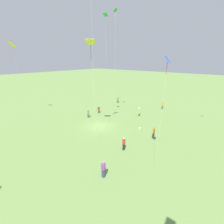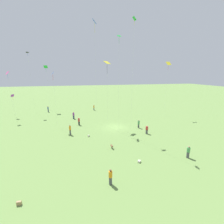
{
  "view_description": "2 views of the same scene",
  "coord_description": "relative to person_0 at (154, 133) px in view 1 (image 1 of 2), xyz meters",
  "views": [
    {
      "loc": [
        17.1,
        17.11,
        11.22
      ],
      "look_at": [
        1.57,
        4.23,
        4.04
      ],
      "focal_mm": 24.0,
      "sensor_mm": 36.0,
      "label": 1
    },
    {
      "loc": [
        -29.12,
        7.69,
        11.08
      ],
      "look_at": [
        -0.44,
        0.89,
        3.52
      ],
      "focal_mm": 24.0,
      "sensor_mm": 36.0,
      "label": 2
    }
  ],
  "objects": [
    {
      "name": "kite_8",
      "position": [
        8.02,
        -24.55,
        12.2
      ],
      "size": [
        0.93,
        1.23,
        14.02
      ],
      "rotation": [
        0.0,
        0.0,
        4.02
      ],
      "color": "yellow",
      "rests_on": "ground_plane"
    },
    {
      "name": "picnic_bag_0",
      "position": [
        -14.95,
        3.85,
        -0.8
      ],
      "size": [
        0.22,
        0.41,
        0.36
      ],
      "rotation": [
        0.0,
        0.0,
        1.5
      ],
      "color": "#A58459",
      "rests_on": "ground_plane"
    },
    {
      "name": "dog_0",
      "position": [
        -6.96,
        -6.34,
        -0.59
      ],
      "size": [
        0.73,
        0.33,
        0.57
      ],
      "rotation": [
        0.0,
        0.0,
        1.68
      ],
      "color": "brown",
      "rests_on": "ground_plane"
    },
    {
      "name": "person_5",
      "position": [
        -11.83,
        -15.76,
        -0.13
      ],
      "size": [
        0.42,
        0.42,
        1.74
      ],
      "rotation": [
        0.0,
        0.0,
        3.14
      ],
      "color": "#4C4C51",
      "rests_on": "ground_plane"
    },
    {
      "name": "person_4",
      "position": [
        10.35,
        -0.5,
        -0.1
      ],
      "size": [
        0.63,
        0.63,
        1.8
      ],
      "rotation": [
        0.0,
        0.0,
        2.61
      ],
      "color": "#333D5B",
      "rests_on": "ground_plane"
    },
    {
      "name": "kite_4",
      "position": [
        -0.02,
        -9.25,
        14.81
      ],
      "size": [
        0.65,
        0.72,
        17.57
      ],
      "rotation": [
        0.0,
        0.0,
        4.04
      ],
      "color": "green",
      "rests_on": "ground_plane"
    },
    {
      "name": "ground_plane",
      "position": [
        1.99,
        -9.25,
        -0.98
      ],
      "size": [
        240.0,
        240.0,
        0.0
      ],
      "primitive_type": "plane",
      "color": "#6B8E47"
    },
    {
      "name": "person_0",
      "position": [
        0.0,
        0.0,
        0.0
      ],
      "size": [
        0.46,
        0.46,
        1.93
      ],
      "rotation": [
        0.0,
        0.0,
        5.78
      ],
      "color": "#4C4C51",
      "rests_on": "ground_plane"
    },
    {
      "name": "person_6",
      "position": [
        -14.34,
        -4.44,
        -0.1
      ],
      "size": [
        0.48,
        0.48,
        1.77
      ],
      "rotation": [
        0.0,
        0.0,
        1.24
      ],
      "color": "#4C4C51",
      "rests_on": "ground_plane"
    },
    {
      "name": "kite_0",
      "position": [
        5.66,
        2.9,
        9.59
      ],
      "size": [
        0.83,
        0.61,
        11.48
      ],
      "rotation": [
        0.0,
        0.0,
        2.53
      ],
      "color": "blue",
      "rests_on": "ground_plane"
    },
    {
      "name": "person_3",
      "position": [
        5.16,
        -1.71,
        -0.1
      ],
      "size": [
        0.54,
        0.54,
        1.77
      ],
      "rotation": [
        0.0,
        0.0,
        5.76
      ],
      "color": "#232328",
      "rests_on": "ground_plane"
    },
    {
      "name": "picnic_bag_2",
      "position": [
        -11.33,
        -8.92,
        -0.86
      ],
      "size": [
        0.51,
        0.5,
        0.25
      ],
      "rotation": [
        0.0,
        0.0,
        2.38
      ],
      "color": "beige",
      "rests_on": "ground_plane"
    },
    {
      "name": "person_2",
      "position": [
        -2.83,
        -14.09,
        -0.18
      ],
      "size": [
        0.66,
        0.66,
        1.66
      ],
      "rotation": [
        0.0,
        0.0,
        0.9
      ],
      "color": "#4C4C51",
      "rests_on": "ground_plane"
    },
    {
      "name": "person_8",
      "position": [
        0.44,
        -13.83,
        -0.09
      ],
      "size": [
        0.43,
        0.43,
        1.8
      ],
      "rotation": [
        0.0,
        0.0,
        4.84
      ],
      "color": "#4C4C51",
      "rests_on": "ground_plane"
    },
    {
      "name": "kite_3",
      "position": [
        4.38,
        -8.0,
        11.91
      ],
      "size": [
        1.56,
        1.59,
        13.6
      ],
      "rotation": [
        0.0,
        0.0,
        4.56
      ],
      "color": "yellow",
      "rests_on": "ground_plane"
    },
    {
      "name": "picnic_bag_1",
      "position": [
        -1.64,
        -3.25,
        -0.84
      ],
      "size": [
        0.36,
        0.37,
        0.28
      ],
      "rotation": [
        0.0,
        0.0,
        2.23
      ],
      "color": "beige",
      "rests_on": "ground_plane"
    },
    {
      "name": "kite_1",
      "position": [
        -3.9,
        -10.45,
        15.94
      ],
      "size": [
        0.64,
        0.45,
        19.18
      ],
      "rotation": [
        0.0,
        0.0,
        5.52
      ],
      "color": "green",
      "rests_on": "ground_plane"
    }
  ]
}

